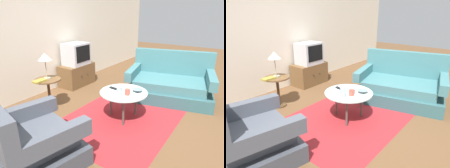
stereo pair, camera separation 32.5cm
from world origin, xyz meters
The scene contains 16 objects.
ground_plane centered at (0.00, 0.00, 0.00)m, with size 16.00×16.00×0.00m, color brown.
back_wall centered at (0.00, 2.30, 1.35)m, with size 9.00×0.12×2.70m, color beige.
area_rug centered at (-0.05, 0.18, 0.00)m, with size 2.30×1.71×0.00m, color maroon.
armchair centered at (-1.61, 0.47, 0.30)m, with size 1.09×1.10×0.89m.
couch centered at (1.23, -0.17, 0.29)m, with size 1.35×1.83×0.93m.
coffee_table centered at (-0.05, 0.18, 0.43)m, with size 0.79×0.79×0.47m.
side_table centered at (-0.51, 1.48, 0.41)m, with size 0.46×0.46×0.58m.
tv_stand centered at (0.73, 1.96, 0.26)m, with size 0.83×0.50×0.51m.
television centered at (0.73, 1.94, 0.76)m, with size 0.56×0.45×0.50m.
table_lamp centered at (-0.50, 1.51, 0.96)m, with size 0.23×0.23×0.47m.
vase centered at (-0.28, 0.13, 0.58)m, with size 0.09×0.09×0.23m.
mug centered at (-0.12, 0.07, 0.52)m, with size 0.13×0.08×0.10m.
bowl centered at (0.08, 0.00, 0.49)m, with size 0.17×0.17×0.04m.
tv_remote_dark centered at (-0.03, 0.39, 0.48)m, with size 0.07×0.18×0.02m.
tv_remote_silver centered at (-0.24, 0.32, 0.48)m, with size 0.08×0.17×0.02m.
book centered at (-0.69, 1.47, 0.60)m, with size 0.23×0.14×0.03m.
Camera 2 is at (-2.53, -1.64, 1.74)m, focal length 32.65 mm.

